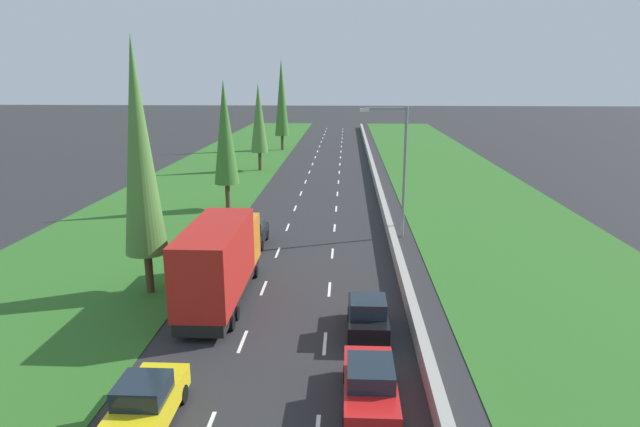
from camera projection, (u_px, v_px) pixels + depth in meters
name	position (u px, v px, depth m)	size (l,w,h in m)	color
ground_plane	(323.00, 177.00, 60.80)	(300.00, 300.00, 0.00)	#28282B
grass_verge_left	(211.00, 176.00, 61.39)	(14.00, 140.00, 0.04)	#2D6623
grass_verge_right	(453.00, 178.00, 60.11)	(14.00, 140.00, 0.04)	#2D6623
median_barrier	(374.00, 174.00, 60.42)	(0.44, 120.00, 0.85)	#9E9B93
lane_markings	(323.00, 177.00, 60.79)	(3.64, 116.00, 0.01)	white
yellow_hatchback_left_lane	(146.00, 402.00, 17.41)	(1.74, 3.90, 1.72)	yellow
red_sedan_right_lane	(370.00, 384.00, 18.43)	(1.82, 4.50, 1.64)	red
black_hatchback_right_lane	(368.00, 316.00, 23.66)	(1.74, 3.90, 1.72)	black
red_box_truck_left_lane	(220.00, 260.00, 26.65)	(2.46, 9.40, 4.18)	black
black_hatchback_left_lane	(252.00, 233.00, 36.09)	(1.74, 3.90, 1.72)	black
poplar_tree_second	(139.00, 149.00, 26.53)	(2.12, 2.12, 12.91)	#4C3823
poplar_tree_third	(225.00, 133.00, 44.59)	(2.07, 2.07, 10.71)	#4C3823
poplar_tree_fourth	(259.00, 118.00, 63.46)	(2.05, 2.05, 10.17)	#4C3823
poplar_tree_fifth	(282.00, 98.00, 81.00)	(2.13, 2.13, 13.39)	#4C3823
street_light_mast	(400.00, 163.00, 36.92)	(3.20, 0.28, 9.00)	gray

